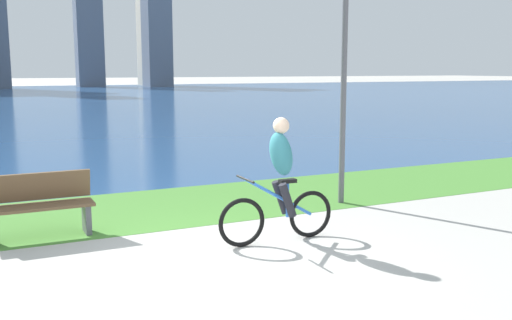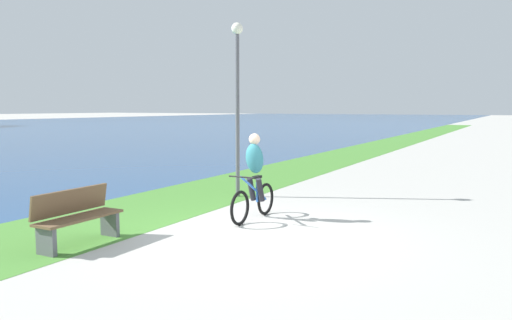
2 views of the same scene
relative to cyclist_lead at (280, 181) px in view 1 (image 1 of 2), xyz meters
name	(u,v)px [view 1 (image 1 of 2)]	position (x,y,z in m)	size (l,w,h in m)	color
ground_plane	(212,264)	(-1.16, -0.46, -0.84)	(300.00, 300.00, 0.00)	#B2AFA8
grass_strip_bayside	(146,209)	(-1.16, 2.62, -0.84)	(120.00, 2.90, 0.01)	#478433
bay_water_surface	(14,100)	(-1.16, 41.48, -0.84)	(300.00, 74.82, 0.00)	navy
cyclist_lead	(280,181)	(0.00, 0.00, 0.00)	(1.71, 0.52, 1.70)	black
bench_near_path	(37,206)	(-2.95, 1.64, -0.39)	(1.50, 0.47, 0.90)	brown
lamppost_tall	(345,45)	(2.07, 1.59, 1.90)	(0.28, 0.28, 4.24)	#595960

